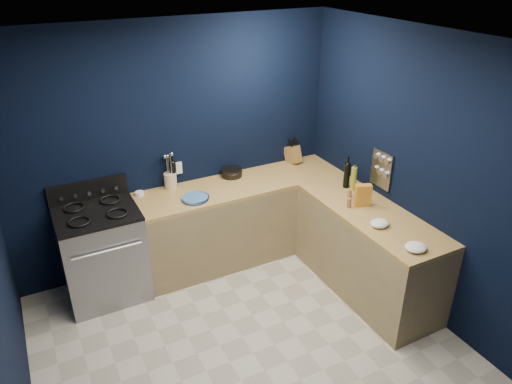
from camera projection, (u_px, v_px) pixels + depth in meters
floor at (253, 354)px, 4.20m from camera, size 3.50×3.50×0.02m
ceiling at (251, 46)px, 3.02m from camera, size 3.50×3.50×0.02m
wall_back at (176, 148)px, 5.00m from camera, size 3.50×0.02×2.60m
wall_right at (426, 179)px, 4.33m from camera, size 0.02×3.50×2.60m
cab_back at (242, 221)px, 5.39m from camera, size 2.30×0.63×0.86m
top_back at (242, 185)px, 5.18m from camera, size 2.30×0.63×0.04m
cab_right at (367, 253)px, 4.82m from camera, size 0.63×1.67×0.86m
top_right at (372, 214)px, 4.61m from camera, size 0.63×1.67×0.04m
gas_range at (103, 255)px, 4.73m from camera, size 0.76×0.66×0.92m
oven_door at (110, 273)px, 4.49m from camera, size 0.59×0.02×0.42m
cooktop at (96, 213)px, 4.52m from camera, size 0.76×0.66×0.03m
backguard at (88, 190)px, 4.71m from camera, size 0.76×0.06×0.20m
spice_panel at (382, 169)px, 4.81m from camera, size 0.02×0.28×0.38m
wall_outlet at (178, 168)px, 5.08m from camera, size 0.09×0.02×0.13m
plate_stack at (195, 198)px, 4.82m from camera, size 0.28×0.28×0.03m
ramekin at (140, 194)px, 4.91m from camera, size 0.11×0.11×0.04m
utensil_crock at (171, 181)px, 5.04m from camera, size 0.17×0.17×0.17m
wine_bottle_back at (173, 174)px, 5.04m from camera, size 0.07×0.07×0.28m
lemon_basket at (231, 172)px, 5.31m from camera, size 0.25×0.25×0.09m
knife_block at (293, 154)px, 5.63m from camera, size 0.15×0.25×0.24m
wine_bottle_right at (347, 176)px, 5.03m from camera, size 0.08×0.08×0.27m
oil_bottle at (354, 179)px, 4.97m from camera, size 0.08×0.08×0.26m
spice_jar_near at (349, 203)px, 4.67m from camera, size 0.05×0.05×0.10m
spice_jar_far at (350, 194)px, 4.85m from camera, size 0.06×0.06×0.08m
crouton_bag at (363, 195)px, 4.67m from camera, size 0.17×0.12×0.23m
towel_front at (380, 223)px, 4.35m from camera, size 0.18×0.15×0.06m
towel_end at (416, 247)px, 4.01m from camera, size 0.22×0.20×0.06m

